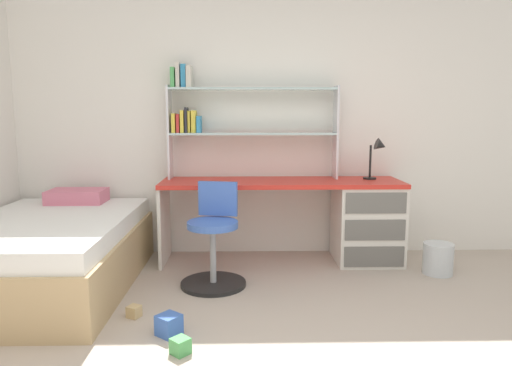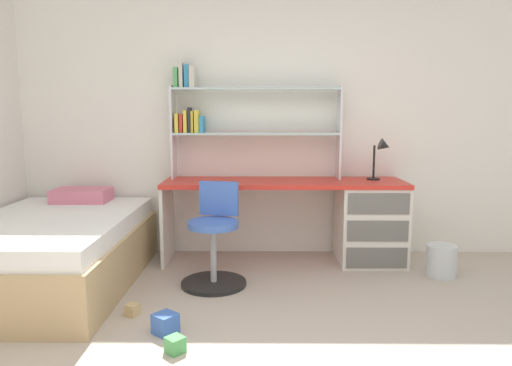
% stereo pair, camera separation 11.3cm
% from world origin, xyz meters
% --- Properties ---
extents(room_shell, '(6.03, 6.25, 2.68)m').
position_xyz_m(room_shell, '(-1.29, 1.30, 1.34)').
color(room_shell, white).
rests_on(room_shell, ground_plane).
extents(desk, '(2.18, 0.58, 0.76)m').
position_xyz_m(desk, '(0.59, 2.31, 0.42)').
color(desk, red).
rests_on(desk, ground_plane).
extents(bookshelf_hutch, '(1.57, 0.22, 1.06)m').
position_xyz_m(bookshelf_hutch, '(-0.48, 2.48, 1.36)').
color(bookshelf_hutch, silver).
rests_on(bookshelf_hutch, desk).
extents(desk_lamp, '(0.20, 0.17, 0.38)m').
position_xyz_m(desk_lamp, '(0.89, 2.35, 1.01)').
color(desk_lamp, black).
rests_on(desk_lamp, desk).
extents(swivel_chair, '(0.52, 0.52, 0.81)m').
position_xyz_m(swivel_chair, '(-0.58, 1.72, 0.33)').
color(swivel_chair, black).
rests_on(swivel_chair, ground_plane).
extents(bed_platform, '(1.25, 1.88, 0.67)m').
position_xyz_m(bed_platform, '(-1.87, 1.68, 0.28)').
color(bed_platform, tan).
rests_on(bed_platform, ground_plane).
extents(waste_bin, '(0.25, 0.25, 0.27)m').
position_xyz_m(waste_bin, '(1.31, 1.93, 0.13)').
color(waste_bin, silver).
rests_on(waste_bin, ground_plane).
extents(toy_block_green_0, '(0.13, 0.13, 0.09)m').
position_xyz_m(toy_block_green_0, '(-0.70, 0.62, 0.05)').
color(toy_block_green_0, '#479E51').
rests_on(toy_block_green_0, ground_plane).
extents(toy_block_natural_1, '(0.10, 0.10, 0.08)m').
position_xyz_m(toy_block_natural_1, '(-1.08, 1.11, 0.04)').
color(toy_block_natural_1, tan).
rests_on(toy_block_natural_1, ground_plane).
extents(toy_block_blue_2, '(0.18, 0.18, 0.13)m').
position_xyz_m(toy_block_blue_2, '(-0.80, 0.85, 0.06)').
color(toy_block_blue_2, '#3860B7').
rests_on(toy_block_blue_2, ground_plane).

